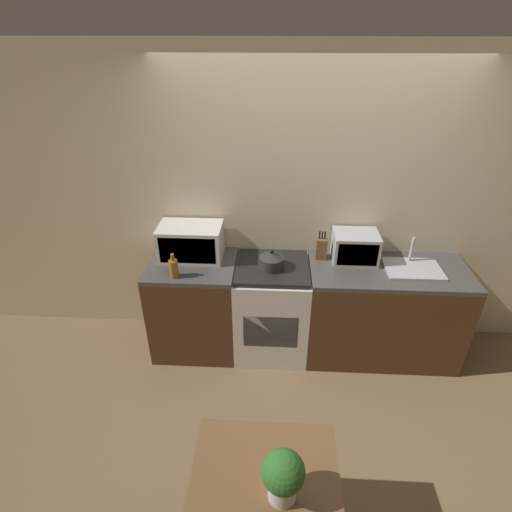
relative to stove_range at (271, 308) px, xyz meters
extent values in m
plane|color=brown|center=(0.29, -0.61, -0.45)|extent=(16.00, 16.00, 0.00)
cube|color=beige|center=(0.29, 0.34, 0.85)|extent=(10.00, 0.06, 2.60)
cube|color=#4C2D19|center=(-0.70, 0.00, -0.02)|extent=(0.75, 0.62, 0.86)
cube|color=#474442|center=(-0.70, 0.00, 0.43)|extent=(0.75, 0.62, 0.04)
cube|color=#4C2D19|center=(0.99, 0.00, -0.02)|extent=(1.34, 0.62, 0.86)
cube|color=#474442|center=(0.99, 0.00, 0.43)|extent=(1.34, 0.62, 0.04)
cube|color=silver|center=(0.00, 0.00, -0.02)|extent=(0.64, 0.62, 0.86)
cube|color=black|center=(0.00, 0.00, 0.43)|extent=(0.62, 0.57, 0.04)
cube|color=black|center=(0.00, -0.30, -0.02)|extent=(0.46, 0.02, 0.32)
cylinder|color=#2D2D2D|center=(-0.01, -0.03, 0.50)|extent=(0.21, 0.21, 0.10)
cone|color=#2D2D2D|center=(-0.01, -0.03, 0.58)|extent=(0.20, 0.20, 0.05)
sphere|color=black|center=(-0.01, -0.03, 0.61)|extent=(0.04, 0.04, 0.04)
cube|color=silver|center=(-0.71, 0.12, 0.60)|extent=(0.54, 0.34, 0.30)
cube|color=black|center=(-0.71, -0.04, 0.60)|extent=(0.48, 0.01, 0.24)
cylinder|color=olive|center=(-0.79, -0.21, 0.53)|extent=(0.07, 0.07, 0.15)
cylinder|color=olive|center=(-0.79, -0.21, 0.63)|extent=(0.03, 0.03, 0.06)
cube|color=brown|center=(0.42, 0.16, 0.55)|extent=(0.09, 0.08, 0.19)
cylinder|color=black|center=(0.39, 0.16, 0.68)|extent=(0.01, 0.01, 0.07)
cylinder|color=black|center=(0.42, 0.16, 0.68)|extent=(0.01, 0.01, 0.07)
cylinder|color=black|center=(0.44, 0.16, 0.68)|extent=(0.01, 0.01, 0.07)
cube|color=#ADAFB5|center=(0.70, 0.15, 0.58)|extent=(0.38, 0.29, 0.25)
cube|color=black|center=(0.70, 0.01, 0.58)|extent=(0.33, 0.01, 0.20)
cube|color=#ADAFB5|center=(1.17, 0.00, 0.46)|extent=(0.46, 0.34, 0.02)
cylinder|color=#ADAFB5|center=(1.17, 0.12, 0.58)|extent=(0.03, 0.03, 0.22)
cube|color=brown|center=(0.00, -1.72, 0.25)|extent=(0.75, 0.64, 0.04)
cylinder|color=brown|center=(-0.32, -1.46, -0.11)|extent=(0.05, 0.05, 0.68)
cylinder|color=brown|center=(0.31, -1.46, -0.11)|extent=(0.05, 0.05, 0.68)
cylinder|color=beige|center=(0.08, -1.81, 0.33)|extent=(0.14, 0.14, 0.11)
sphere|color=#2D6B28|center=(0.08, -1.81, 0.46)|extent=(0.20, 0.20, 0.20)
camera|label=1|loc=(0.02, -2.89, 2.22)|focal=28.00mm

